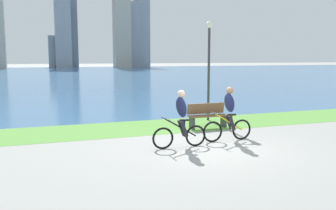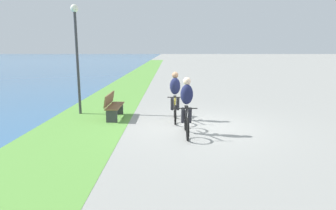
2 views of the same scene
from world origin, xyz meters
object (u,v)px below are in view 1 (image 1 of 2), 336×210
Objects in this scene: lamppost_tall at (209,56)px; bench_near_path at (207,115)px; cyclist_lead at (181,119)px; cyclist_trailing at (229,114)px.

bench_near_path is at bearing -117.10° from lamppost_tall.
cyclist_lead is at bearing -129.52° from bench_near_path.
cyclist_lead is 3.27m from bench_near_path.
cyclist_trailing is at bearing -106.52° from lamppost_tall.
bench_near_path is at bearing 81.01° from cyclist_trailing.
lamppost_tall reaches higher than bench_near_path.
bench_near_path is 2.71m from lamppost_tall.
cyclist_trailing is (1.72, 0.30, 0.00)m from cyclist_lead.
cyclist_lead reaches higher than bench_near_path.
cyclist_trailing is 4.19m from lamppost_tall.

